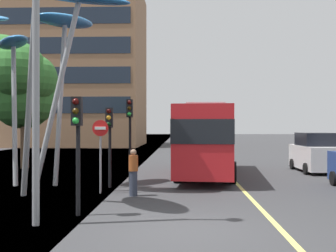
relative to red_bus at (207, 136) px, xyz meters
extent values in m
cube|color=#38383A|center=(-1.22, -10.92, -2.02)|extent=(120.00, 240.00, 0.10)
cube|color=#E0D666|center=(1.11, -10.92, -1.98)|extent=(0.16, 144.00, 0.01)
cube|color=red|center=(0.00, 0.00, -0.11)|extent=(3.41, 10.13, 3.02)
cube|color=black|center=(0.00, 0.00, 0.31)|extent=(3.44, 10.23, 0.97)
cube|color=yellow|center=(0.48, 4.88, 1.10)|extent=(1.35, 0.23, 0.36)
cube|color=#B2B2B7|center=(0.00, 0.00, 1.52)|extent=(2.17, 3.64, 0.24)
cylinder|color=black|center=(1.52, 2.94, -1.49)|extent=(0.37, 0.98, 0.96)
cylinder|color=black|center=(-0.91, 3.18, -1.49)|extent=(0.37, 0.98, 0.96)
cylinder|color=black|center=(0.95, -2.84, -1.49)|extent=(0.37, 0.98, 0.96)
cylinder|color=black|center=(-1.48, -2.60, -1.49)|extent=(0.37, 0.98, 0.96)
cylinder|color=#9EA0A5|center=(-5.99, -5.45, 1.67)|extent=(2.02, 0.45, 7.33)
cylinder|color=#9EA0A5|center=(-6.41, -3.58, 1.52)|extent=(0.57, 0.72, 7.01)
ellipsoid|color=#388EDB|center=(-6.26, -3.35, 5.02)|extent=(2.86, 3.22, 0.58)
cylinder|color=#9EA0A5|center=(-8.45, -3.40, 1.12)|extent=(0.84, 1.42, 6.23)
ellipsoid|color=#388EDB|center=(-8.73, -2.82, 4.22)|extent=(2.51, 3.25, 0.65)
cylinder|color=#9EA0A5|center=(-6.30, -7.35, 1.62)|extent=(1.54, 2.45, 7.25)
cylinder|color=black|center=(-4.17, -9.42, -0.32)|extent=(0.12, 0.12, 3.30)
cube|color=black|center=(-4.17, -9.56, 0.93)|extent=(0.28, 0.24, 0.80)
sphere|color=#390706|center=(-4.17, -9.69, 1.19)|extent=(0.18, 0.18, 0.18)
sphere|color=#3A2707|center=(-4.17, -9.69, 0.93)|extent=(0.18, 0.18, 0.18)
sphere|color=green|center=(-4.17, -9.69, 0.67)|extent=(0.18, 0.18, 0.18)
cylinder|color=black|center=(-4.20, -4.16, -0.36)|extent=(0.12, 0.12, 3.23)
cube|color=black|center=(-4.20, -4.30, 0.86)|extent=(0.28, 0.24, 0.80)
sphere|color=#390706|center=(-4.20, -4.43, 1.12)|extent=(0.18, 0.18, 0.18)
sphere|color=orange|center=(-4.20, -4.43, 0.86)|extent=(0.18, 0.18, 0.18)
sphere|color=black|center=(-4.20, -4.43, 0.60)|extent=(0.18, 0.18, 0.18)
cylinder|color=black|center=(-3.60, -2.34, -0.13)|extent=(0.12, 0.12, 3.69)
cube|color=black|center=(-3.60, -2.48, 1.32)|extent=(0.28, 0.24, 0.80)
sphere|color=#390706|center=(-3.60, -2.61, 1.58)|extent=(0.18, 0.18, 0.18)
sphere|color=#3A2707|center=(-3.60, -2.61, 1.32)|extent=(0.18, 0.18, 0.18)
sphere|color=green|center=(-3.60, -2.61, 1.06)|extent=(0.18, 0.18, 0.18)
cylinder|color=black|center=(5.10, -3.34, -1.67)|extent=(0.20, 0.60, 0.60)
cube|color=silver|center=(6.06, 1.93, -1.17)|extent=(1.86, 4.24, 1.24)
cube|color=black|center=(6.06, 1.93, -0.19)|extent=(1.72, 2.33, 0.71)
cylinder|color=black|center=(6.99, 3.24, -1.67)|extent=(0.20, 0.60, 0.60)
cylinder|color=black|center=(5.13, 3.24, -1.67)|extent=(0.20, 0.60, 0.60)
cylinder|color=black|center=(5.13, 0.61, -1.67)|extent=(0.20, 0.60, 0.60)
cylinder|color=gray|center=(-4.94, -10.60, 1.92)|extent=(0.18, 0.18, 7.80)
cylinder|color=brown|center=(-10.55, 3.23, -0.19)|extent=(0.48, 0.48, 3.57)
sphere|color=#387A33|center=(-9.92, 2.88, 3.30)|extent=(2.79, 2.79, 2.79)
sphere|color=#387A33|center=(-10.81, 3.61, 2.34)|extent=(3.96, 3.96, 3.96)
sphere|color=#387A33|center=(-10.67, 2.41, 3.71)|extent=(3.30, 3.30, 3.30)
sphere|color=#387A33|center=(-11.69, 2.73, 3.99)|extent=(3.66, 3.66, 3.66)
cylinder|color=#2D3342|center=(-3.01, -6.15, -1.53)|extent=(0.29, 0.29, 0.89)
cylinder|color=#99471E|center=(-3.01, -6.15, -0.80)|extent=(0.34, 0.34, 0.56)
sphere|color=#937056|center=(-3.01, -6.15, -0.41)|extent=(0.22, 0.22, 0.22)
cylinder|color=gray|center=(-4.29, -5.63, -0.61)|extent=(0.08, 0.08, 2.72)
cylinder|color=red|center=(-4.29, -5.66, 0.45)|extent=(0.60, 0.03, 0.60)
cube|color=white|center=(-4.29, -5.69, 0.45)|extent=(0.40, 0.04, 0.11)
cube|color=#936B4C|center=(-15.77, 32.52, 8.15)|extent=(18.59, 14.27, 20.25)
cube|color=#1E2838|center=(-15.77, 25.37, 2.92)|extent=(17.48, 0.08, 1.89)
cube|color=#1E2838|center=(-15.77, 25.37, 6.29)|extent=(17.48, 0.08, 1.89)
cube|color=#1E2838|center=(-15.77, 25.37, 9.67)|extent=(17.48, 0.08, 1.89)
cube|color=#1E2838|center=(-15.77, 25.37, 13.04)|extent=(17.48, 0.08, 1.89)
camera|label=1|loc=(-1.27, -20.84, 0.52)|focal=44.15mm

